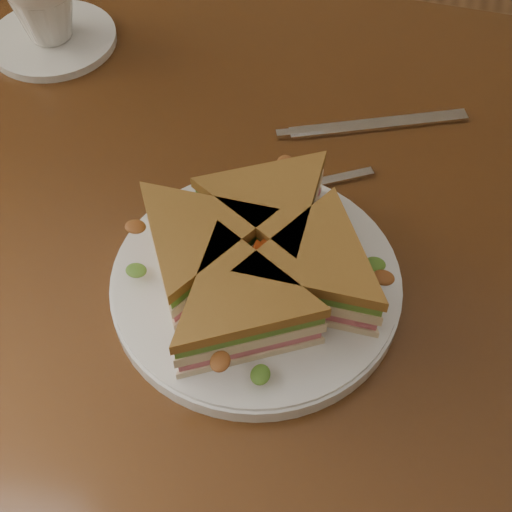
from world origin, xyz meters
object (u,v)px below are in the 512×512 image
object	(u,v)px
table	(321,279)
saucer	(53,39)
plate	(256,284)
coffee_cup	(45,8)
knife	(366,126)
spoon	(246,198)
sandwich_wedges	(256,259)

from	to	relation	value
table	saucer	bearing A→B (deg)	153.48
plate	saucer	distance (m)	0.44
table	coffee_cup	bearing A→B (deg)	153.48
knife	plate	bearing A→B (deg)	-128.20
spoon	knife	distance (m)	0.17
table	knife	xyz separation A→B (m)	(0.01, 0.14, 0.10)
spoon	knife	world-z (taller)	spoon
spoon	coffee_cup	distance (m)	0.35
plate	knife	world-z (taller)	plate
table	spoon	size ratio (longest dim) A/B	7.35
knife	coffee_cup	xyz separation A→B (m)	(-0.40, 0.05, 0.05)
table	coffee_cup	world-z (taller)	coffee_cup
sandwich_wedges	spoon	distance (m)	0.12
plate	sandwich_wedges	world-z (taller)	sandwich_wedges
table	saucer	distance (m)	0.44
table	sandwich_wedges	world-z (taller)	sandwich_wedges
knife	saucer	distance (m)	0.40
plate	knife	xyz separation A→B (m)	(0.06, 0.24, -0.01)
knife	saucer	xyz separation A→B (m)	(-0.40, 0.05, 0.00)
plate	saucer	world-z (taller)	plate
sandwich_wedges	table	bearing A→B (deg)	63.73
plate	coffee_cup	bearing A→B (deg)	139.51
table	plate	xyz separation A→B (m)	(-0.05, -0.10, 0.11)
plate	sandwich_wedges	xyz separation A→B (m)	(-0.00, 0.00, 0.04)
table	spoon	xyz separation A→B (m)	(-0.09, 0.01, 0.10)
saucer	coffee_cup	bearing A→B (deg)	0.00
table	saucer	xyz separation A→B (m)	(-0.38, 0.19, 0.10)
spoon	saucer	world-z (taller)	same
sandwich_wedges	saucer	size ratio (longest dim) A/B	1.64
plate	coffee_cup	xyz separation A→B (m)	(-0.34, 0.29, 0.04)
sandwich_wedges	coffee_cup	xyz separation A→B (m)	(-0.34, 0.29, 0.00)
sandwich_wedges	coffee_cup	distance (m)	0.44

